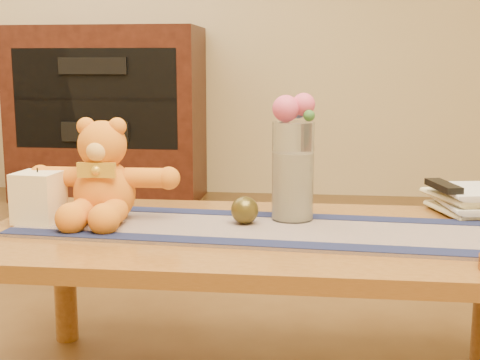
# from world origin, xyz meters

# --- Properties ---
(coffee_table_top) EXTENTS (1.40, 0.70, 0.04)m
(coffee_table_top) POSITION_xyz_m (0.00, 0.00, 0.43)
(coffee_table_top) COLOR brown
(coffee_table_top) RESTS_ON floor
(table_leg_bl) EXTENTS (0.07, 0.07, 0.41)m
(table_leg_bl) POSITION_xyz_m (-0.64, 0.29, 0.21)
(table_leg_bl) COLOR brown
(table_leg_bl) RESTS_ON floor
(persian_runner) EXTENTS (1.22, 0.42, 0.01)m
(persian_runner) POSITION_xyz_m (-0.02, 0.00, 0.45)
(persian_runner) COLOR #1A2149
(persian_runner) RESTS_ON coffee_table_top
(runner_border_near) EXTENTS (1.20, 0.14, 0.00)m
(runner_border_near) POSITION_xyz_m (-0.03, -0.14, 0.46)
(runner_border_near) COLOR #151B40
(runner_border_near) RESTS_ON persian_runner
(runner_border_far) EXTENTS (1.20, 0.14, 0.00)m
(runner_border_far) POSITION_xyz_m (-0.01, 0.15, 0.46)
(runner_border_far) COLOR #151B40
(runner_border_far) RESTS_ON persian_runner
(teddy_bear) EXTENTS (0.38, 0.32, 0.25)m
(teddy_bear) POSITION_xyz_m (-0.42, 0.06, 0.59)
(teddy_bear) COLOR orange
(teddy_bear) RESTS_ON persian_runner
(pillar_candle) EXTENTS (0.12, 0.12, 0.13)m
(pillar_candle) POSITION_xyz_m (-0.58, -0.00, 0.52)
(pillar_candle) COLOR #FFE9BB
(pillar_candle) RESTS_ON persian_runner
(candle_wick) EXTENTS (0.00, 0.00, 0.01)m
(candle_wick) POSITION_xyz_m (-0.58, -0.00, 0.60)
(candle_wick) COLOR black
(candle_wick) RESTS_ON pillar_candle
(glass_vase) EXTENTS (0.11, 0.11, 0.26)m
(glass_vase) POSITION_xyz_m (0.08, 0.10, 0.59)
(glass_vase) COLOR silver
(glass_vase) RESTS_ON persian_runner
(potpourri_fill) EXTENTS (0.09, 0.09, 0.18)m
(potpourri_fill) POSITION_xyz_m (0.08, 0.10, 0.55)
(potpourri_fill) COLOR beige
(potpourri_fill) RESTS_ON glass_vase
(rose_left) EXTENTS (0.07, 0.07, 0.07)m
(rose_left) POSITION_xyz_m (0.06, 0.09, 0.75)
(rose_left) COLOR #D74C75
(rose_left) RESTS_ON glass_vase
(rose_right) EXTENTS (0.06, 0.06, 0.06)m
(rose_right) POSITION_xyz_m (0.10, 0.11, 0.76)
(rose_right) COLOR #D74C75
(rose_right) RESTS_ON glass_vase
(blue_flower_back) EXTENTS (0.04, 0.04, 0.04)m
(blue_flower_back) POSITION_xyz_m (0.09, 0.14, 0.75)
(blue_flower_back) COLOR #4E63AA
(blue_flower_back) RESTS_ON glass_vase
(blue_flower_side) EXTENTS (0.04, 0.04, 0.04)m
(blue_flower_side) POSITION_xyz_m (0.05, 0.12, 0.74)
(blue_flower_side) COLOR #4E63AA
(blue_flower_side) RESTS_ON glass_vase
(leaf_sprig) EXTENTS (0.03, 0.03, 0.03)m
(leaf_sprig) POSITION_xyz_m (0.12, 0.08, 0.74)
(leaf_sprig) COLOR #33662D
(leaf_sprig) RESTS_ON glass_vase
(bronze_ball) EXTENTS (0.08, 0.08, 0.07)m
(bronze_ball) POSITION_xyz_m (-0.04, 0.04, 0.49)
(bronze_ball) COLOR #473D17
(bronze_ball) RESTS_ON persian_runner
(book_bottom) EXTENTS (0.22, 0.26, 0.02)m
(book_bottom) POSITION_xyz_m (0.49, 0.23, 0.46)
(book_bottom) COLOR #F8F0C0
(book_bottom) RESTS_ON coffee_table_top
(book_lower) EXTENTS (0.19, 0.24, 0.02)m
(book_lower) POSITION_xyz_m (0.49, 0.23, 0.48)
(book_lower) COLOR #F8F0C0
(book_lower) RESTS_ON book_bottom
(book_upper) EXTENTS (0.23, 0.26, 0.02)m
(book_upper) POSITION_xyz_m (0.48, 0.23, 0.50)
(book_upper) COLOR #F8F0C0
(book_upper) RESTS_ON book_lower
(book_top) EXTENTS (0.20, 0.25, 0.02)m
(book_top) POSITION_xyz_m (0.49, 0.23, 0.52)
(book_top) COLOR #F8F0C0
(book_top) RESTS_ON book_upper
(tv_remote) EXTENTS (0.08, 0.17, 0.02)m
(tv_remote) POSITION_xyz_m (0.49, 0.22, 0.54)
(tv_remote) COLOR black
(tv_remote) RESTS_ON book_top
(media_cabinet) EXTENTS (1.20, 0.50, 1.10)m
(media_cabinet) POSITION_xyz_m (-1.20, 2.48, 0.55)
(media_cabinet) COLOR black
(media_cabinet) RESTS_ON floor
(cabinet_cavity) EXTENTS (1.02, 0.03, 0.61)m
(cabinet_cavity) POSITION_xyz_m (-1.20, 2.25, 0.66)
(cabinet_cavity) COLOR black
(cabinet_cavity) RESTS_ON media_cabinet
(cabinet_shelf) EXTENTS (1.02, 0.20, 0.02)m
(cabinet_shelf) POSITION_xyz_m (-1.20, 2.33, 0.66)
(cabinet_shelf) COLOR black
(cabinet_shelf) RESTS_ON media_cabinet
(stereo_upper) EXTENTS (0.42, 0.28, 0.10)m
(stereo_upper) POSITION_xyz_m (-1.20, 2.35, 0.86)
(stereo_upper) COLOR black
(stereo_upper) RESTS_ON media_cabinet
(stereo_lower) EXTENTS (0.42, 0.28, 0.12)m
(stereo_lower) POSITION_xyz_m (-1.20, 2.35, 0.46)
(stereo_lower) COLOR black
(stereo_lower) RESTS_ON media_cabinet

